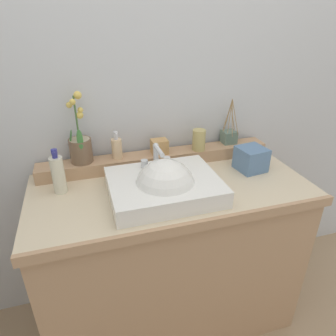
{
  "coord_description": "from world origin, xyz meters",
  "views": [
    {
      "loc": [
        -0.36,
        -1.15,
        1.57
      ],
      "look_at": [
        -0.02,
        -0.02,
        0.97
      ],
      "focal_mm": 32.42,
      "sensor_mm": 36.0,
      "label": 1
    }
  ],
  "objects_px": {
    "potted_plant": "(80,146)",
    "sink_basin": "(165,188)",
    "trinket_box": "(159,147)",
    "lotion_bottle": "(58,174)",
    "tumbler_cup": "(199,140)",
    "tissue_box": "(251,159)",
    "reed_diffuser": "(229,136)",
    "soap_dispenser": "(117,148)"
  },
  "relations": [
    {
      "from": "trinket_box",
      "to": "tissue_box",
      "type": "distance_m",
      "value": 0.46
    },
    {
      "from": "tumbler_cup",
      "to": "trinket_box",
      "type": "bearing_deg",
      "value": 175.83
    },
    {
      "from": "soap_dispenser",
      "to": "lotion_bottle",
      "type": "distance_m",
      "value": 0.31
    },
    {
      "from": "tissue_box",
      "to": "reed_diffuser",
      "type": "bearing_deg",
      "value": 94.9
    },
    {
      "from": "potted_plant",
      "to": "soap_dispenser",
      "type": "height_order",
      "value": "potted_plant"
    },
    {
      "from": "sink_basin",
      "to": "lotion_bottle",
      "type": "bearing_deg",
      "value": 159.41
    },
    {
      "from": "tumbler_cup",
      "to": "reed_diffuser",
      "type": "relative_size",
      "value": 0.45
    },
    {
      "from": "trinket_box",
      "to": "lotion_bottle",
      "type": "bearing_deg",
      "value": -165.74
    },
    {
      "from": "sink_basin",
      "to": "soap_dispenser",
      "type": "xyz_separation_m",
      "value": [
        -0.16,
        0.3,
        0.08
      ]
    },
    {
      "from": "tissue_box",
      "to": "lotion_bottle",
      "type": "bearing_deg",
      "value": 176.76
    },
    {
      "from": "sink_basin",
      "to": "tumbler_cup",
      "type": "xyz_separation_m",
      "value": [
        0.27,
        0.28,
        0.08
      ]
    },
    {
      "from": "potted_plant",
      "to": "sink_basin",
      "type": "bearing_deg",
      "value": -43.85
    },
    {
      "from": "reed_diffuser",
      "to": "tissue_box",
      "type": "xyz_separation_m",
      "value": [
        0.02,
        -0.21,
        -0.04
      ]
    },
    {
      "from": "potted_plant",
      "to": "lotion_bottle",
      "type": "distance_m",
      "value": 0.19
    },
    {
      "from": "sink_basin",
      "to": "potted_plant",
      "type": "bearing_deg",
      "value": 136.15
    },
    {
      "from": "potted_plant",
      "to": "soap_dispenser",
      "type": "bearing_deg",
      "value": -3.39
    },
    {
      "from": "sink_basin",
      "to": "potted_plant",
      "type": "relative_size",
      "value": 1.39
    },
    {
      "from": "soap_dispenser",
      "to": "lotion_bottle",
      "type": "height_order",
      "value": "lotion_bottle"
    },
    {
      "from": "tumbler_cup",
      "to": "tissue_box",
      "type": "relative_size",
      "value": 0.85
    },
    {
      "from": "tumbler_cup",
      "to": "lotion_bottle",
      "type": "relative_size",
      "value": 0.54
    },
    {
      "from": "reed_diffuser",
      "to": "lotion_bottle",
      "type": "xyz_separation_m",
      "value": [
        -0.89,
        -0.16,
        -0.01
      ]
    },
    {
      "from": "potted_plant",
      "to": "tumbler_cup",
      "type": "relative_size",
      "value": 3.08
    },
    {
      "from": "tumbler_cup",
      "to": "lotion_bottle",
      "type": "height_order",
      "value": "lotion_bottle"
    },
    {
      "from": "sink_basin",
      "to": "trinket_box",
      "type": "height_order",
      "value": "sink_basin"
    },
    {
      "from": "reed_diffuser",
      "to": "trinket_box",
      "type": "relative_size",
      "value": 3.02
    },
    {
      "from": "potted_plant",
      "to": "tissue_box",
      "type": "xyz_separation_m",
      "value": [
        0.81,
        -0.2,
        -0.09
      ]
    },
    {
      "from": "sink_basin",
      "to": "lotion_bottle",
      "type": "relative_size",
      "value": 2.3
    },
    {
      "from": "tissue_box",
      "to": "tumbler_cup",
      "type": "bearing_deg",
      "value": 141.2
    },
    {
      "from": "tissue_box",
      "to": "soap_dispenser",
      "type": "bearing_deg",
      "value": 163.25
    },
    {
      "from": "trinket_box",
      "to": "tissue_box",
      "type": "relative_size",
      "value": 0.63
    },
    {
      "from": "soap_dispenser",
      "to": "lotion_bottle",
      "type": "bearing_deg",
      "value": -153.06
    },
    {
      "from": "sink_basin",
      "to": "tumbler_cup",
      "type": "bearing_deg",
      "value": 46.48
    },
    {
      "from": "trinket_box",
      "to": "lotion_bottle",
      "type": "distance_m",
      "value": 0.51
    },
    {
      "from": "sink_basin",
      "to": "lotion_bottle",
      "type": "xyz_separation_m",
      "value": [
        -0.43,
        0.16,
        0.05
      ]
    },
    {
      "from": "tumbler_cup",
      "to": "lotion_bottle",
      "type": "bearing_deg",
      "value": -170.26
    },
    {
      "from": "tumbler_cup",
      "to": "tissue_box",
      "type": "bearing_deg",
      "value": -38.8
    },
    {
      "from": "sink_basin",
      "to": "tissue_box",
      "type": "relative_size",
      "value": 3.61
    },
    {
      "from": "potted_plant",
      "to": "lotion_bottle",
      "type": "xyz_separation_m",
      "value": [
        -0.11,
        -0.15,
        -0.06
      ]
    },
    {
      "from": "tumbler_cup",
      "to": "tissue_box",
      "type": "distance_m",
      "value": 0.28
    },
    {
      "from": "soap_dispenser",
      "to": "trinket_box",
      "type": "bearing_deg",
      "value": -1.3
    },
    {
      "from": "potted_plant",
      "to": "trinket_box",
      "type": "height_order",
      "value": "potted_plant"
    },
    {
      "from": "potted_plant",
      "to": "trinket_box",
      "type": "relative_size",
      "value": 4.15
    }
  ]
}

